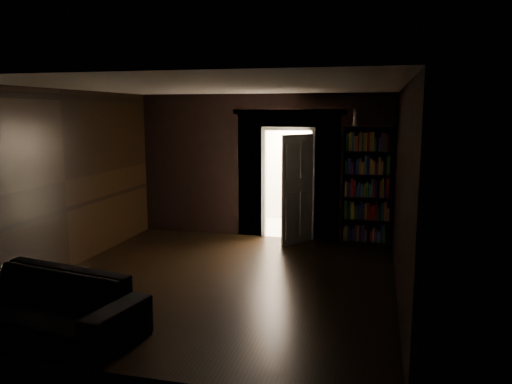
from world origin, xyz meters
TOP-DOWN VIEW (x-y plane):
  - ground at (0.00, 0.00)m, footprint 5.50×5.50m
  - room_walls at (-0.01, 1.07)m, footprint 5.02×5.61m
  - kitchen_alcove at (0.50, 3.87)m, footprint 2.20×1.80m
  - sofa at (-1.38, -2.10)m, footprint 2.43×1.40m
  - bookshelf at (2.00, 2.59)m, footprint 0.93×0.41m
  - refrigerator at (0.95, 4.03)m, footprint 0.95×0.92m
  - door at (0.75, 2.36)m, footprint 0.48×0.76m
  - figurine at (1.75, 2.57)m, footprint 0.11×0.11m
  - bottles at (0.98, 3.92)m, footprint 0.62×0.21m

SIDE VIEW (x-z plane):
  - ground at x=0.00m, z-range 0.00..0.00m
  - sofa at x=-1.38m, z-range 0.00..0.88m
  - refrigerator at x=0.95m, z-range 0.00..1.65m
  - door at x=0.75m, z-range 0.00..2.05m
  - bookshelf at x=2.00m, z-range 0.00..2.20m
  - kitchen_alcove at x=0.50m, z-range -0.09..2.51m
  - room_walls at x=-0.01m, z-range 0.26..3.10m
  - bottles at x=0.98m, z-range 1.65..1.90m
  - figurine at x=1.75m, z-range 2.20..2.52m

